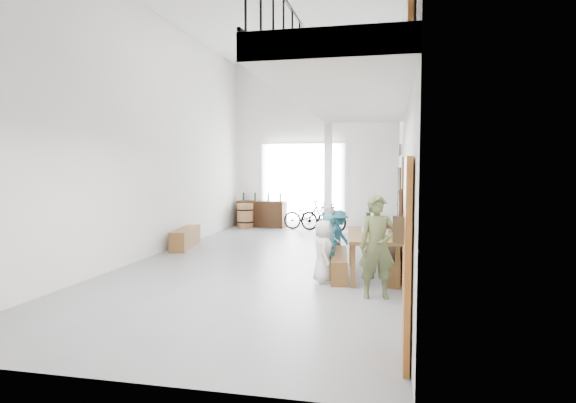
% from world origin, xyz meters
% --- Properties ---
extents(floor, '(12.00, 12.00, 0.00)m').
position_xyz_m(floor, '(0.00, 0.00, 0.00)').
color(floor, slate).
rests_on(floor, ground).
extents(room_walls, '(12.00, 12.00, 12.00)m').
position_xyz_m(room_walls, '(0.00, 0.00, 3.55)').
color(room_walls, white).
rests_on(room_walls, ground).
extents(gateway_portal, '(2.80, 0.08, 2.80)m').
position_xyz_m(gateway_portal, '(-0.40, 5.94, 1.40)').
color(gateway_portal, white).
rests_on(gateway_portal, ground).
extents(right_wall_decor, '(0.07, 8.28, 5.07)m').
position_xyz_m(right_wall_decor, '(2.70, -1.87, 1.74)').
color(right_wall_decor, '#9B4F15').
rests_on(right_wall_decor, ground).
extents(balcony, '(1.52, 5.62, 4.00)m').
position_xyz_m(balcony, '(1.98, -3.13, 2.96)').
color(balcony, white).
rests_on(balcony, ground).
extents(tasting_table, '(1.06, 2.18, 0.79)m').
position_xyz_m(tasting_table, '(2.20, -1.06, 0.71)').
color(tasting_table, brown).
rests_on(tasting_table, ground).
extents(bench_inner, '(0.49, 1.82, 0.41)m').
position_xyz_m(bench_inner, '(1.60, -1.12, 0.21)').
color(bench_inner, brown).
rests_on(bench_inner, ground).
extents(bench_wall, '(0.27, 1.89, 0.43)m').
position_xyz_m(bench_wall, '(2.57, -0.99, 0.22)').
color(bench_wall, brown).
rests_on(bench_wall, ground).
extents(tableware, '(0.46, 1.46, 0.35)m').
position_xyz_m(tableware, '(2.29, -1.13, 0.94)').
color(tableware, black).
rests_on(tableware, tasting_table).
extents(side_bench, '(0.67, 1.75, 0.48)m').
position_xyz_m(side_bench, '(-2.50, 1.20, 0.24)').
color(side_bench, brown).
rests_on(side_bench, ground).
extents(oak_barrel, '(0.55, 0.55, 0.81)m').
position_xyz_m(oak_barrel, '(-2.22, 5.29, 0.40)').
color(oak_barrel, '#98673B').
rests_on(oak_barrel, ground).
extents(serving_counter, '(1.71, 0.67, 0.88)m').
position_xyz_m(serving_counter, '(-1.75, 5.65, 0.44)').
color(serving_counter, '#37200D').
rests_on(serving_counter, ground).
extents(counter_bottles, '(1.41, 0.29, 0.28)m').
position_xyz_m(counter_bottles, '(-1.75, 5.66, 1.02)').
color(counter_bottles, black).
rests_on(counter_bottles, serving_counter).
extents(guest_left_a, '(0.46, 0.60, 1.09)m').
position_xyz_m(guest_left_a, '(1.39, -1.73, 0.54)').
color(guest_left_a, silver).
rests_on(guest_left_a, ground).
extents(guest_left_b, '(0.40, 0.49, 1.16)m').
position_xyz_m(guest_left_b, '(1.45, -1.29, 0.58)').
color(guest_left_b, teal).
rests_on(guest_left_b, ground).
extents(guest_left_c, '(0.50, 0.62, 1.22)m').
position_xyz_m(guest_left_c, '(1.37, -0.71, 0.61)').
color(guest_left_c, silver).
rests_on(guest_left_c, ground).
extents(guest_left_d, '(0.64, 0.82, 1.12)m').
position_xyz_m(guest_left_d, '(1.47, -0.06, 0.56)').
color(guest_left_d, teal).
rests_on(guest_left_d, ground).
extents(guest_right_a, '(0.48, 0.81, 1.30)m').
position_xyz_m(guest_right_a, '(2.84, -1.67, 0.65)').
color(guest_right_a, red).
rests_on(guest_right_a, ground).
extents(guest_right_b, '(0.65, 1.08, 1.11)m').
position_xyz_m(guest_right_b, '(2.75, -0.91, 0.55)').
color(guest_right_b, black).
rests_on(guest_right_b, ground).
extents(guest_right_c, '(0.51, 0.60, 1.03)m').
position_xyz_m(guest_right_c, '(2.85, -0.31, 0.52)').
color(guest_right_c, silver).
rests_on(guest_right_c, ground).
extents(host_standing, '(0.64, 0.49, 1.58)m').
position_xyz_m(host_standing, '(2.34, -2.54, 0.79)').
color(host_standing, '#444A29').
rests_on(host_standing, ground).
extents(potted_plant, '(0.45, 0.41, 0.43)m').
position_xyz_m(potted_plant, '(2.45, 0.39, 0.21)').
color(potted_plant, '#1F481A').
rests_on(potted_plant, ground).
extents(bicycle_near, '(1.75, 0.75, 0.89)m').
position_xyz_m(bicycle_near, '(-0.06, 5.26, 0.45)').
color(bicycle_near, black).
rests_on(bicycle_near, ground).
extents(bicycle_far, '(1.64, 0.91, 0.95)m').
position_xyz_m(bicycle_far, '(0.44, 4.92, 0.48)').
color(bicycle_far, black).
rests_on(bicycle_far, ground).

